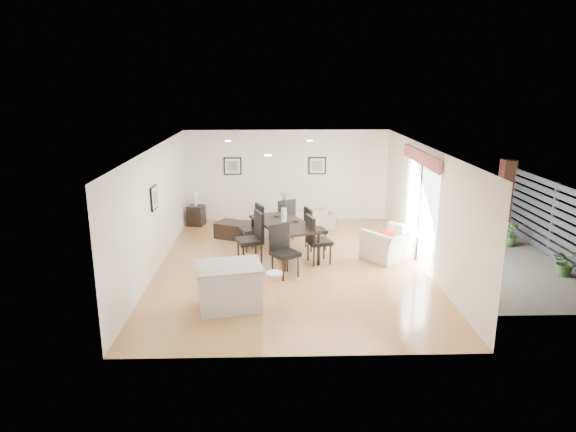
{
  "coord_description": "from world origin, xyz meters",
  "views": [
    {
      "loc": [
        -0.39,
        -11.05,
        4.11
      ],
      "look_at": [
        -0.07,
        0.4,
        1.06
      ],
      "focal_mm": 32.0,
      "sensor_mm": 36.0,
      "label": 1
    }
  ],
  "objects_px": {
    "dining_table": "(284,226)",
    "dining_chair_efar": "(312,226)",
    "dining_chair_enear": "(315,237)",
    "dining_chair_head": "(283,247)",
    "dining_chair_wfar": "(255,225)",
    "kitchen_island": "(229,286)",
    "side_table": "(196,215)",
    "sofa": "(294,220)",
    "armchair": "(390,244)",
    "coffee_table": "(237,230)",
    "bar_stool": "(274,277)",
    "dining_chair_foot": "(285,217)",
    "dining_chair_wnear": "(254,235)"
  },
  "relations": [
    {
      "from": "dining_chair_wfar",
      "to": "coffee_table",
      "type": "distance_m",
      "value": 1.16
    },
    {
      "from": "armchair",
      "to": "dining_chair_enear",
      "type": "bearing_deg",
      "value": -30.68
    },
    {
      "from": "armchair",
      "to": "kitchen_island",
      "type": "height_order",
      "value": "kitchen_island"
    },
    {
      "from": "bar_stool",
      "to": "side_table",
      "type": "bearing_deg",
      "value": 111.78
    },
    {
      "from": "dining_table",
      "to": "side_table",
      "type": "distance_m",
      "value": 3.76
    },
    {
      "from": "sofa",
      "to": "dining_table",
      "type": "height_order",
      "value": "dining_table"
    },
    {
      "from": "dining_table",
      "to": "dining_chair_head",
      "type": "distance_m",
      "value": 1.26
    },
    {
      "from": "dining_table",
      "to": "bar_stool",
      "type": "distance_m",
      "value": 2.9
    },
    {
      "from": "kitchen_island",
      "to": "dining_chair_head",
      "type": "bearing_deg",
      "value": 46.15
    },
    {
      "from": "dining_chair_wnear",
      "to": "dining_chair_foot",
      "type": "height_order",
      "value": "dining_chair_wnear"
    },
    {
      "from": "dining_table",
      "to": "dining_chair_efar",
      "type": "distance_m",
      "value": 0.87
    },
    {
      "from": "dining_chair_wnear",
      "to": "dining_chair_foot",
      "type": "distance_m",
      "value": 1.87
    },
    {
      "from": "dining_chair_wnear",
      "to": "kitchen_island",
      "type": "bearing_deg",
      "value": -28.22
    },
    {
      "from": "side_table",
      "to": "kitchen_island",
      "type": "xyz_separation_m",
      "value": [
        1.43,
        -5.65,
        0.13
      ]
    },
    {
      "from": "dining_chair_enear",
      "to": "dining_chair_foot",
      "type": "xyz_separation_m",
      "value": [
        -0.66,
        1.78,
        -0.01
      ]
    },
    {
      "from": "dining_chair_foot",
      "to": "dining_chair_wfar",
      "type": "bearing_deg",
      "value": 16.34
    },
    {
      "from": "dining_chair_wfar",
      "to": "kitchen_island",
      "type": "relative_size",
      "value": 0.83
    },
    {
      "from": "dining_chair_enear",
      "to": "side_table",
      "type": "distance_m",
      "value": 4.61
    },
    {
      "from": "dining_chair_wfar",
      "to": "bar_stool",
      "type": "distance_m",
      "value": 3.45
    },
    {
      "from": "dining_chair_wfar",
      "to": "bar_stool",
      "type": "relative_size",
      "value": 1.65
    },
    {
      "from": "bar_stool",
      "to": "sofa",
      "type": "bearing_deg",
      "value": 83.5
    },
    {
      "from": "dining_chair_efar",
      "to": "coffee_table",
      "type": "relative_size",
      "value": 1.0
    },
    {
      "from": "armchair",
      "to": "dining_chair_wnear",
      "type": "relative_size",
      "value": 0.94
    },
    {
      "from": "dining_chair_efar",
      "to": "dining_chair_foot",
      "type": "xyz_separation_m",
      "value": [
        -0.67,
        0.77,
        0.03
      ]
    },
    {
      "from": "dining_chair_efar",
      "to": "kitchen_island",
      "type": "distance_m",
      "value": 3.81
    },
    {
      "from": "dining_chair_foot",
      "to": "sofa",
      "type": "bearing_deg",
      "value": -135.06
    },
    {
      "from": "dining_chair_wfar",
      "to": "kitchen_island",
      "type": "distance_m",
      "value": 3.45
    },
    {
      "from": "dining_chair_wfar",
      "to": "dining_chair_head",
      "type": "relative_size",
      "value": 1.0
    },
    {
      "from": "armchair",
      "to": "bar_stool",
      "type": "relative_size",
      "value": 1.67
    },
    {
      "from": "dining_chair_enear",
      "to": "dining_chair_head",
      "type": "relative_size",
      "value": 0.99
    },
    {
      "from": "dining_chair_efar",
      "to": "bar_stool",
      "type": "height_order",
      "value": "dining_chair_efar"
    },
    {
      "from": "dining_chair_wfar",
      "to": "coffee_table",
      "type": "xyz_separation_m",
      "value": [
        -0.53,
        0.94,
        -0.42
      ]
    },
    {
      "from": "dining_chair_enear",
      "to": "dining_chair_head",
      "type": "xyz_separation_m",
      "value": [
        -0.76,
        -0.73,
        0.0
      ]
    },
    {
      "from": "dining_chair_enear",
      "to": "coffee_table",
      "type": "relative_size",
      "value": 1.06
    },
    {
      "from": "dining_table",
      "to": "dining_chair_enear",
      "type": "distance_m",
      "value": 0.89
    },
    {
      "from": "armchair",
      "to": "bar_stool",
      "type": "distance_m",
      "value": 3.75
    },
    {
      "from": "sofa",
      "to": "dining_chair_head",
      "type": "relative_size",
      "value": 1.94
    },
    {
      "from": "armchair",
      "to": "dining_chair_wfar",
      "type": "bearing_deg",
      "value": -52.22
    },
    {
      "from": "armchair",
      "to": "dining_chair_efar",
      "type": "distance_m",
      "value": 1.96
    },
    {
      "from": "dining_chair_wfar",
      "to": "coffee_table",
      "type": "height_order",
      "value": "dining_chair_wfar"
    },
    {
      "from": "dining_chair_head",
      "to": "coffee_table",
      "type": "distance_m",
      "value": 3.01
    },
    {
      "from": "sofa",
      "to": "dining_chair_head",
      "type": "bearing_deg",
      "value": 61.55
    },
    {
      "from": "sofa",
      "to": "bar_stool",
      "type": "distance_m",
      "value": 5.05
    },
    {
      "from": "dining_chair_efar",
      "to": "dining_chair_head",
      "type": "height_order",
      "value": "dining_chair_head"
    },
    {
      "from": "dining_chair_head",
      "to": "dining_chair_foot",
      "type": "height_order",
      "value": "dining_chair_head"
    },
    {
      "from": "dining_chair_wfar",
      "to": "dining_chair_enear",
      "type": "distance_m",
      "value": 1.77
    },
    {
      "from": "bar_stool",
      "to": "dining_table",
      "type": "bearing_deg",
      "value": 85.18
    },
    {
      "from": "dining_chair_wnear",
      "to": "dining_chair_efar",
      "type": "distance_m",
      "value": 1.7
    },
    {
      "from": "dining_chair_wfar",
      "to": "sofa",
      "type": "bearing_deg",
      "value": 125.72
    },
    {
      "from": "dining_chair_enear",
      "to": "dining_chair_wfar",
      "type": "bearing_deg",
      "value": 37.31
    }
  ]
}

